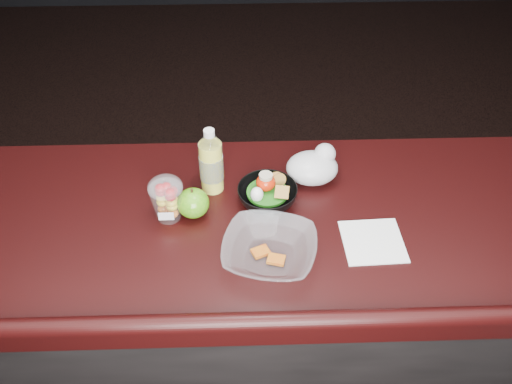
# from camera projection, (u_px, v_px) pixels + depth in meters

# --- Properties ---
(counter) EXTENTS (4.06, 0.71, 1.02)m
(counter) POSITION_uv_depth(u_px,v_px,m) (275.00, 325.00, 1.92)
(counter) COLOR black
(counter) RESTS_ON ground
(lemonade_bottle) EXTENTS (0.07, 0.07, 0.21)m
(lemonade_bottle) POSITION_uv_depth(u_px,v_px,m) (211.00, 165.00, 1.62)
(lemonade_bottle) COLOR yellow
(lemonade_bottle) RESTS_ON counter
(fruit_cup) EXTENTS (0.10, 0.10, 0.14)m
(fruit_cup) POSITION_uv_depth(u_px,v_px,m) (167.00, 198.00, 1.54)
(fruit_cup) COLOR white
(fruit_cup) RESTS_ON counter
(green_apple) EXTENTS (0.09, 0.09, 0.09)m
(green_apple) POSITION_uv_depth(u_px,v_px,m) (193.00, 203.00, 1.57)
(green_apple) COLOR #2D7F0E
(green_apple) RESTS_ON counter
(plastic_bag) EXTENTS (0.15, 0.13, 0.11)m
(plastic_bag) POSITION_uv_depth(u_px,v_px,m) (314.00, 166.00, 1.67)
(plastic_bag) COLOR silver
(plastic_bag) RESTS_ON counter
(snack_bowl) EXTENTS (0.21, 0.21, 0.09)m
(snack_bowl) POSITION_uv_depth(u_px,v_px,m) (267.00, 194.00, 1.61)
(snack_bowl) COLOR black
(snack_bowl) RESTS_ON counter
(takeout_bowl) EXTENTS (0.29, 0.29, 0.06)m
(takeout_bowl) POSITION_uv_depth(u_px,v_px,m) (269.00, 251.00, 1.46)
(takeout_bowl) COLOR silver
(takeout_bowl) RESTS_ON counter
(paper_napkin) EXTENTS (0.17, 0.17, 0.00)m
(paper_napkin) POSITION_uv_depth(u_px,v_px,m) (373.00, 241.00, 1.52)
(paper_napkin) COLOR white
(paper_napkin) RESTS_ON counter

